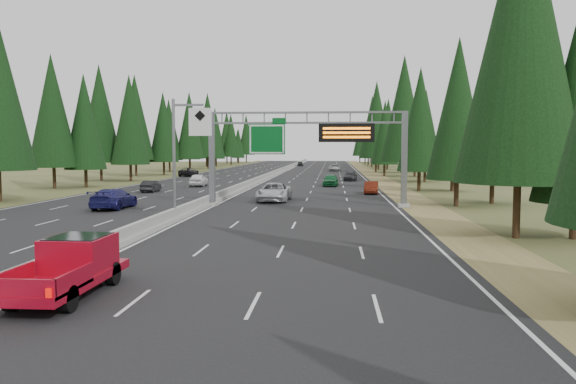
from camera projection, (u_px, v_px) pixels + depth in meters
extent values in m
cube|color=black|center=(269.00, 178.00, 91.81)|extent=(32.00, 260.00, 0.08)
cube|color=olive|center=(379.00, 179.00, 90.40)|extent=(3.60, 260.00, 0.06)
cube|color=#434F24|center=(163.00, 178.00, 93.22)|extent=(3.60, 260.00, 0.06)
cube|color=gray|center=(269.00, 177.00, 91.79)|extent=(0.70, 260.00, 0.30)
cube|color=gray|center=(269.00, 175.00, 91.76)|extent=(0.30, 260.00, 0.60)
cube|color=slate|center=(212.00, 159.00, 46.75)|extent=(0.45, 0.45, 7.80)
cube|color=gray|center=(212.00, 204.00, 47.04)|extent=(0.90, 0.90, 0.30)
cube|color=slate|center=(404.00, 159.00, 45.50)|extent=(0.45, 0.45, 7.80)
cube|color=gray|center=(404.00, 205.00, 45.79)|extent=(0.90, 0.90, 0.30)
cube|color=slate|center=(307.00, 112.00, 45.83)|extent=(15.85, 0.35, 0.16)
cube|color=slate|center=(307.00, 123.00, 45.90)|extent=(15.85, 0.35, 0.16)
cube|color=#054C19|center=(267.00, 139.00, 46.01)|extent=(3.00, 0.10, 2.50)
cube|color=silver|center=(267.00, 139.00, 45.95)|extent=(2.85, 0.02, 2.35)
cube|color=#054C19|center=(279.00, 121.00, 45.82)|extent=(1.10, 0.10, 0.45)
cube|color=black|center=(346.00, 133.00, 45.41)|extent=(4.50, 0.40, 1.50)
cube|color=orange|center=(347.00, 128.00, 45.16)|extent=(3.80, 0.02, 0.18)
cube|color=orange|center=(347.00, 133.00, 45.19)|extent=(3.80, 0.02, 0.18)
cube|color=orange|center=(347.00, 137.00, 45.22)|extent=(3.80, 0.02, 0.18)
cylinder|color=slate|center=(174.00, 160.00, 36.83)|extent=(0.20, 0.20, 8.00)
cube|color=gray|center=(175.00, 219.00, 37.13)|extent=(0.50, 0.50, 0.20)
cube|color=slate|center=(188.00, 105.00, 36.48)|extent=(2.00, 0.15, 0.15)
cube|color=silver|center=(200.00, 122.00, 36.38)|extent=(1.50, 0.06, 1.80)
cylinder|color=black|center=(517.00, 211.00, 30.31)|extent=(0.40, 0.40, 3.02)
cone|color=black|center=(522.00, 33.00, 29.58)|extent=(6.78, 6.78, 15.83)
cylinder|color=black|center=(573.00, 221.00, 30.04)|extent=(0.40, 0.40, 2.00)
cylinder|color=black|center=(456.00, 193.00, 47.09)|extent=(0.40, 0.40, 2.26)
cone|color=black|center=(458.00, 108.00, 46.55)|extent=(5.08, 5.08, 11.85)
cylinder|color=black|center=(492.00, 192.00, 49.46)|extent=(0.40, 0.40, 2.02)
cone|color=black|center=(494.00, 120.00, 48.97)|extent=(4.55, 4.55, 10.62)
cylinder|color=black|center=(419.00, 181.00, 64.37)|extent=(0.40, 0.40, 2.26)
cone|color=black|center=(420.00, 119.00, 63.83)|extent=(5.09, 5.09, 11.87)
cylinder|color=black|center=(452.00, 183.00, 64.09)|extent=(0.40, 0.40, 1.81)
cone|color=black|center=(453.00, 134.00, 63.66)|extent=(4.08, 4.08, 9.51)
cylinder|color=black|center=(403.00, 172.00, 82.01)|extent=(0.40, 0.40, 2.94)
cone|color=black|center=(404.00, 109.00, 81.31)|extent=(6.62, 6.62, 15.44)
cylinder|color=black|center=(425.00, 174.00, 82.73)|extent=(0.40, 0.40, 2.16)
cone|color=black|center=(426.00, 128.00, 82.21)|extent=(4.86, 4.86, 11.34)
cylinder|color=black|center=(384.00, 170.00, 97.91)|extent=(0.40, 0.40, 2.12)
cone|color=black|center=(385.00, 132.00, 97.40)|extent=(4.77, 4.77, 11.14)
cylinder|color=black|center=(415.00, 169.00, 97.84)|extent=(0.40, 0.40, 2.46)
cone|color=black|center=(415.00, 125.00, 97.25)|extent=(5.54, 5.54, 12.92)
cylinder|color=black|center=(376.00, 165.00, 113.54)|extent=(0.40, 0.40, 2.95)
cone|color=black|center=(376.00, 120.00, 112.83)|extent=(6.64, 6.64, 15.50)
cylinder|color=black|center=(401.00, 167.00, 113.85)|extent=(0.40, 0.40, 2.34)
cone|color=black|center=(402.00, 131.00, 113.29)|extent=(5.27, 5.27, 12.29)
cylinder|color=black|center=(378.00, 164.00, 130.02)|extent=(0.40, 0.40, 2.67)
cone|color=black|center=(379.00, 128.00, 129.38)|extent=(6.01, 6.01, 14.02)
cylinder|color=black|center=(387.00, 165.00, 131.51)|extent=(0.40, 0.40, 2.14)
cone|color=black|center=(388.00, 136.00, 130.99)|extent=(4.82, 4.82, 11.25)
cylinder|color=black|center=(372.00, 162.00, 146.11)|extent=(0.40, 0.40, 2.99)
cone|color=black|center=(372.00, 126.00, 145.39)|extent=(6.73, 6.73, 15.71)
cylinder|color=black|center=(388.00, 162.00, 148.71)|extent=(0.40, 0.40, 2.90)
cone|color=black|center=(388.00, 127.00, 148.01)|extent=(6.52, 6.52, 15.22)
cylinder|color=black|center=(368.00, 161.00, 163.41)|extent=(0.40, 0.40, 2.26)
cone|color=black|center=(368.00, 137.00, 162.87)|extent=(5.09, 5.09, 11.87)
cylinder|color=black|center=(379.00, 161.00, 166.19)|extent=(0.40, 0.40, 2.25)
cone|color=black|center=(379.00, 137.00, 165.65)|extent=(5.06, 5.06, 11.82)
cylinder|color=black|center=(365.00, 161.00, 182.24)|extent=(0.40, 0.40, 1.81)
cone|color=black|center=(365.00, 143.00, 181.80)|extent=(4.08, 4.08, 9.51)
cylinder|color=black|center=(375.00, 161.00, 181.02)|extent=(0.40, 0.40, 1.83)
cone|color=black|center=(375.00, 143.00, 180.58)|extent=(4.11, 4.11, 9.59)
cylinder|color=black|center=(360.00, 159.00, 199.10)|extent=(0.40, 0.40, 2.33)
cone|color=black|center=(360.00, 139.00, 198.54)|extent=(5.24, 5.24, 12.22)
cylinder|color=black|center=(370.00, 159.00, 198.24)|extent=(0.40, 0.40, 2.32)
cone|color=black|center=(370.00, 139.00, 197.68)|extent=(5.22, 5.22, 12.17)
cylinder|color=black|center=(86.00, 178.00, 70.31)|extent=(0.40, 0.40, 2.27)
cone|color=black|center=(84.00, 122.00, 69.77)|extent=(5.10, 5.10, 11.91)
cylinder|color=black|center=(54.00, 178.00, 68.30)|extent=(0.40, 0.40, 2.60)
cone|color=black|center=(52.00, 111.00, 67.67)|extent=(5.86, 5.86, 13.67)
cylinder|color=black|center=(131.00, 173.00, 83.17)|extent=(0.40, 0.40, 2.52)
cone|color=black|center=(130.00, 119.00, 82.57)|extent=(5.67, 5.67, 13.24)
cylinder|color=black|center=(101.00, 172.00, 84.90)|extent=(0.40, 0.40, 2.80)
cone|color=black|center=(100.00, 113.00, 84.23)|extent=(6.29, 6.29, 14.69)
cylinder|color=black|center=(164.00, 168.00, 103.22)|extent=(0.40, 0.40, 2.44)
cone|color=black|center=(163.00, 127.00, 102.63)|extent=(5.49, 5.49, 12.82)
cylinder|color=black|center=(136.00, 168.00, 100.35)|extent=(0.40, 0.40, 2.88)
cone|color=black|center=(135.00, 117.00, 99.66)|extent=(6.49, 6.49, 15.15)
cylinder|color=black|center=(190.00, 165.00, 119.77)|extent=(0.40, 0.40, 2.71)
cone|color=black|center=(189.00, 125.00, 119.12)|extent=(6.10, 6.10, 14.24)
cylinder|color=black|center=(170.00, 166.00, 118.69)|extent=(0.40, 0.40, 2.45)
cone|color=black|center=(169.00, 130.00, 118.10)|extent=(5.52, 5.52, 12.87)
cylinder|color=black|center=(208.00, 163.00, 134.32)|extent=(0.40, 0.40, 2.91)
cone|color=black|center=(208.00, 125.00, 133.62)|extent=(6.54, 6.54, 15.27)
cylinder|color=black|center=(190.00, 164.00, 135.05)|extent=(0.40, 0.40, 2.30)
cone|color=black|center=(189.00, 134.00, 134.49)|extent=(5.18, 5.18, 12.09)
cylinder|color=black|center=(216.00, 163.00, 150.80)|extent=(0.40, 0.40, 2.16)
cone|color=black|center=(216.00, 138.00, 150.28)|extent=(4.86, 4.86, 11.35)
cylinder|color=black|center=(207.00, 162.00, 153.04)|extent=(0.40, 0.40, 2.25)
cone|color=black|center=(206.00, 137.00, 152.50)|extent=(5.06, 5.06, 11.80)
cylinder|color=black|center=(231.00, 161.00, 167.15)|extent=(0.40, 0.40, 2.46)
cone|color=black|center=(231.00, 135.00, 166.56)|extent=(5.53, 5.53, 12.89)
cylinder|color=black|center=(215.00, 160.00, 166.67)|extent=(0.40, 0.40, 2.73)
cone|color=black|center=(215.00, 132.00, 166.02)|extent=(6.15, 6.15, 14.34)
cylinder|color=black|center=(238.00, 161.00, 183.45)|extent=(0.40, 0.40, 1.86)
cone|color=black|center=(238.00, 143.00, 183.00)|extent=(4.19, 4.19, 9.79)
cylinder|color=black|center=(227.00, 159.00, 184.41)|extent=(0.40, 0.40, 2.74)
cone|color=black|center=(227.00, 133.00, 183.76)|extent=(6.16, 6.16, 14.37)
cylinder|color=black|center=(246.00, 158.00, 200.63)|extent=(0.40, 0.40, 2.73)
cone|color=black|center=(246.00, 135.00, 199.98)|extent=(6.13, 6.13, 14.31)
cylinder|color=black|center=(238.00, 160.00, 199.61)|extent=(0.40, 0.40, 1.82)
cone|color=black|center=(237.00, 144.00, 199.17)|extent=(4.10, 4.10, 9.57)
imported|color=silver|center=(274.00, 192.00, 51.05)|extent=(2.90, 6.01, 1.65)
cylinder|color=black|center=(12.00, 298.00, 16.44)|extent=(0.30, 0.81, 0.81)
cylinder|color=black|center=(68.00, 299.00, 16.31)|extent=(0.30, 0.81, 0.81)
cylinder|color=black|center=(66.00, 273.00, 19.75)|extent=(0.30, 0.81, 0.81)
cylinder|color=black|center=(113.00, 274.00, 19.61)|extent=(0.30, 0.81, 0.81)
cube|color=#A80A1F|center=(67.00, 280.00, 18.07)|extent=(2.02, 5.64, 0.30)
cube|color=#A80A1F|center=(79.00, 253.00, 18.91)|extent=(1.91, 2.22, 1.11)
cube|color=black|center=(79.00, 244.00, 18.89)|extent=(1.71, 1.91, 0.55)
cube|color=#A80A1F|center=(12.00, 279.00, 16.61)|extent=(0.10, 2.42, 0.60)
cube|color=#A80A1F|center=(74.00, 280.00, 16.46)|extent=(0.10, 2.42, 0.60)
cube|color=#A80A1F|center=(20.00, 290.00, 15.34)|extent=(2.02, 0.10, 0.60)
imported|color=#16612E|center=(331.00, 180.00, 71.52)|extent=(2.11, 4.62, 1.54)
imported|color=#58190C|center=(371.00, 188.00, 59.33)|extent=(1.80, 4.13, 1.32)
imported|color=black|center=(350.00, 176.00, 83.65)|extent=(2.24, 4.69, 1.32)
imported|color=#B2B2B2|center=(335.00, 168.00, 120.05)|extent=(2.40, 5.08, 1.40)
imported|color=black|center=(300.00, 164.00, 154.17)|extent=(1.85, 4.03, 1.34)
imported|color=black|center=(151.00, 186.00, 61.97)|extent=(1.46, 3.89, 1.27)
imported|color=navy|center=(114.00, 199.00, 44.60)|extent=(2.32, 5.60, 1.62)
imported|color=silver|center=(199.00, 180.00, 71.43)|extent=(2.13, 4.82, 1.61)
imported|color=black|center=(189.00, 172.00, 97.26)|extent=(2.53, 5.43, 1.50)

